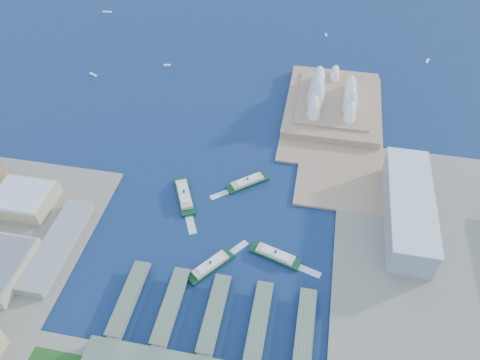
% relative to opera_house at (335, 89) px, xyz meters
% --- Properties ---
extents(ground, '(3000.00, 3000.00, 0.00)m').
position_rel_opera_house_xyz_m(ground, '(-105.00, -280.00, -32.00)').
color(ground, '#0E2243').
rests_on(ground, ground).
extents(east_land, '(240.00, 500.00, 3.00)m').
position_rel_opera_house_xyz_m(east_land, '(135.00, -330.00, -30.50)').
color(east_land, gray).
rests_on(east_land, ground).
extents(peninsula, '(135.00, 220.00, 3.00)m').
position_rel_opera_house_xyz_m(peninsula, '(2.50, -20.00, -30.50)').
color(peninsula, '#A97E5C').
rests_on(peninsula, ground).
extents(opera_house, '(134.00, 180.00, 58.00)m').
position_rel_opera_house_xyz_m(opera_house, '(0.00, 0.00, 0.00)').
color(opera_house, white).
rests_on(opera_house, peninsula).
extents(toaster_building, '(45.00, 155.00, 35.00)m').
position_rel_opera_house_xyz_m(toaster_building, '(90.00, -200.00, -11.50)').
color(toaster_building, gray).
rests_on(toaster_building, east_land).
extents(ferry_wharves, '(184.00, 90.00, 9.30)m').
position_rel_opera_house_xyz_m(ferry_wharves, '(-91.00, -355.00, -27.35)').
color(ferry_wharves, '#55644C').
rests_on(ferry_wharves, ground).
extents(ferry_a, '(40.15, 61.80, 11.54)m').
position_rel_opera_house_xyz_m(ferry_a, '(-160.81, -211.74, -26.23)').
color(ferry_a, '#0D371D').
rests_on(ferry_a, ground).
extents(ferry_b, '(49.94, 44.32, 10.10)m').
position_rel_opera_house_xyz_m(ferry_b, '(-92.15, -175.68, -26.95)').
color(ferry_b, '#0D371D').
rests_on(ferry_b, ground).
extents(ferry_c, '(43.69, 51.08, 10.19)m').
position_rel_opera_house_xyz_m(ferry_c, '(-107.64, -301.89, -26.91)').
color(ferry_c, '#0D371D').
rests_on(ferry_c, ground).
extents(ferry_d, '(56.04, 28.86, 10.28)m').
position_rel_opera_house_xyz_m(ferry_d, '(-44.65, -276.31, -26.86)').
color(ferry_d, '#0D371D').
rests_on(ferry_d, ground).
extents(boat_a, '(14.37, 9.44, 2.75)m').
position_rel_opera_house_xyz_m(boat_a, '(-374.74, 18.08, -30.63)').
color(boat_a, white).
rests_on(boat_a, ground).
extents(boat_b, '(11.80, 6.93, 3.01)m').
position_rel_opera_house_xyz_m(boat_b, '(-268.29, 66.79, -30.49)').
color(boat_b, white).
rests_on(boat_b, ground).
extents(boat_c, '(8.21, 13.70, 2.97)m').
position_rel_opera_house_xyz_m(boat_c, '(147.48, 160.78, -30.52)').
color(boat_c, white).
rests_on(boat_c, ground).
extents(boat_d, '(17.94, 5.53, 2.98)m').
position_rel_opera_house_xyz_m(boat_d, '(-439.60, 232.70, -30.51)').
color(boat_d, white).
rests_on(boat_d, ground).
extents(boat_e, '(5.33, 10.81, 2.54)m').
position_rel_opera_house_xyz_m(boat_e, '(-21.50, 219.45, -30.73)').
color(boat_e, white).
rests_on(boat_e, ground).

